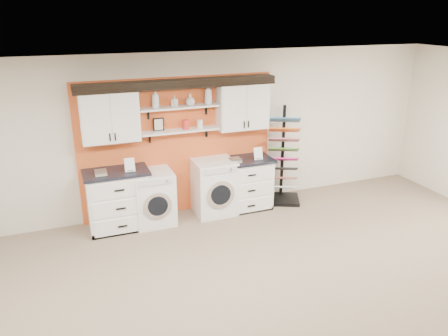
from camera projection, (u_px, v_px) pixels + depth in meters
name	position (u px, v px, depth m)	size (l,w,h in m)	color
ceiling	(299.00, 92.00, 3.54)	(10.00, 10.00, 0.00)	white
wall_back	(177.00, 135.00, 7.54)	(10.00, 10.00, 0.00)	beige
accent_panel	(178.00, 147.00, 7.57)	(3.40, 0.07, 2.40)	#D05423
upper_cabinet_left	(109.00, 116.00, 6.81)	(0.90, 0.35, 0.84)	white
upper_cabinet_right	(242.00, 105.00, 7.57)	(0.90, 0.35, 0.84)	white
shelf_lower	(180.00, 131.00, 7.32)	(1.32, 0.28, 0.03)	white
shelf_upper	(179.00, 107.00, 7.18)	(1.32, 0.28, 0.03)	white
crown_molding	(178.00, 83.00, 7.06)	(3.30, 0.41, 0.13)	black
picture_frame	(159.00, 124.00, 7.20)	(0.18, 0.02, 0.22)	black
canister_red	(186.00, 125.00, 7.32)	(0.11, 0.11, 0.16)	red
canister_cream	(200.00, 124.00, 7.40)	(0.10, 0.10, 0.14)	silver
base_cabinet_left	(118.00, 200.00, 7.15)	(1.03, 0.66, 1.01)	white
base_cabinet_right	(245.00, 183.00, 7.91)	(0.96, 0.66, 0.94)	white
washer	(153.00, 197.00, 7.35)	(0.66, 0.71, 0.92)	white
dryer	(214.00, 187.00, 7.71)	(0.70, 0.71, 0.98)	white
sample_rack	(282.00, 173.00, 8.18)	(0.83, 0.77, 1.81)	black
soap_bottle_a	(155.00, 99.00, 6.99)	(0.12, 0.12, 0.30)	silver
soap_bottle_b	(175.00, 101.00, 7.12)	(0.08, 0.08, 0.18)	silver
soap_bottle_c	(190.00, 100.00, 7.21)	(0.15, 0.15, 0.19)	silver
soap_bottle_d	(208.00, 94.00, 7.29)	(0.13, 0.13, 0.34)	silver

